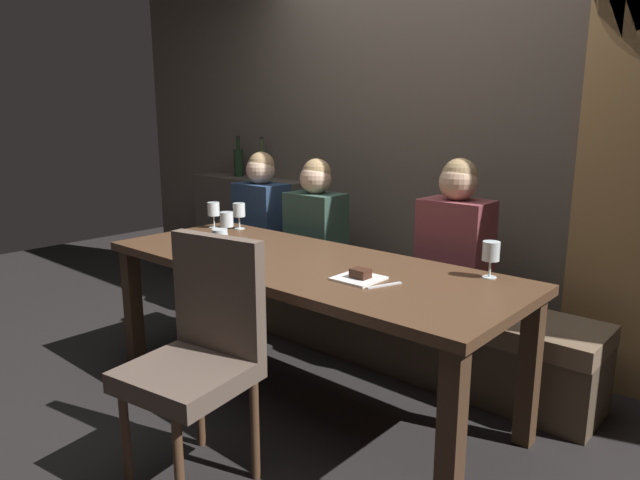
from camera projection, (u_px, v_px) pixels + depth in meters
name	position (u px, v px, depth m)	size (l,w,h in m)	color
ground	(304.00, 397.00, 2.97)	(9.00, 9.00, 0.00)	black
back_wall_tiled	(435.00, 106.00, 3.54)	(6.00, 0.12, 3.00)	brown
back_counter	(251.00, 236.00, 4.63)	(1.10, 0.28, 0.95)	#494138
dining_table	(303.00, 277.00, 2.83)	(2.20, 0.84, 0.74)	#412B1C
banquette_bench	(382.00, 320.00, 3.43)	(2.50, 0.44, 0.45)	#4A3C2E
chair_near_side	(201.00, 344.00, 2.24)	(0.50, 0.50, 0.98)	#4C3321
diner_redhead	(261.00, 208.00, 3.98)	(0.36, 0.24, 0.75)	navy
diner_bearded	(316.00, 219.00, 3.63)	(0.36, 0.24, 0.73)	#2D473D
diner_far_end	(455.00, 235.00, 3.02)	(0.36, 0.24, 0.78)	brown
wine_bottle_dark_red	(239.00, 162.00, 4.61)	(0.08, 0.08, 0.33)	black
wine_bottle_pale_label	(262.00, 163.00, 4.44)	(0.08, 0.08, 0.33)	#384728
wine_glass_near_right	(227.00, 221.00, 3.24)	(0.08, 0.08, 0.16)	silver
wine_glass_center_back	(491.00, 253.00, 2.49)	(0.08, 0.08, 0.16)	silver
wine_glass_end_left	(239.00, 211.00, 3.55)	(0.08, 0.08, 0.16)	silver
wine_glass_center_front	(220.00, 240.00, 2.75)	(0.08, 0.08, 0.16)	silver
wine_glass_far_right	(213.00, 210.00, 3.59)	(0.08, 0.08, 0.16)	silver
espresso_cup	(189.00, 239.00, 3.17)	(0.12, 0.12, 0.06)	white
dessert_plate	(359.00, 277.00, 2.48)	(0.19, 0.19, 0.05)	white
fork_on_table	(384.00, 285.00, 2.39)	(0.02, 0.17, 0.01)	silver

